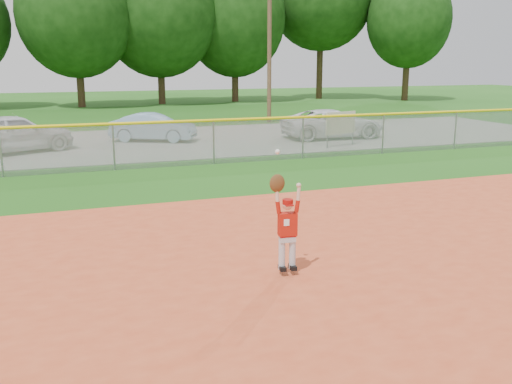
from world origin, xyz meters
The scene contains 11 objects.
ground centered at (0.00, 0.00, 0.00)m, with size 120.00×120.00×0.00m, color #1D5212.
clay_infield centered at (0.00, -3.00, 0.02)m, with size 24.00×16.00×0.04m, color #C04422.
parking_strip centered at (0.00, 16.00, 0.01)m, with size 44.00×10.00×0.03m, color gray.
car_white_a centered at (-3.24, 14.77, 0.78)m, with size 1.78×4.42×1.51m, color silver.
car_blue centered at (2.35, 16.23, 0.63)m, with size 1.28×3.67×1.21m, color #7D9FBA.
car_white_b centered at (10.21, 14.53, 0.68)m, with size 2.14×4.65×1.29m, color white.
sponsor_sign centered at (9.28, 12.04, 0.95)m, with size 1.57×0.50×1.44m.
outfield_fence centered at (0.00, 10.00, 0.88)m, with size 40.06×0.10×1.55m.
power_lines centered at (1.00, 22.00, 4.68)m, with size 19.40×0.24×9.00m.
tree_line centered at (0.96, 37.90, 7.53)m, with size 62.37×13.00×14.43m.
ballplayer centered at (1.60, -0.48, 0.92)m, with size 0.53×0.24×2.00m.
Camera 1 is at (-1.86, -8.64, 3.47)m, focal length 40.00 mm.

